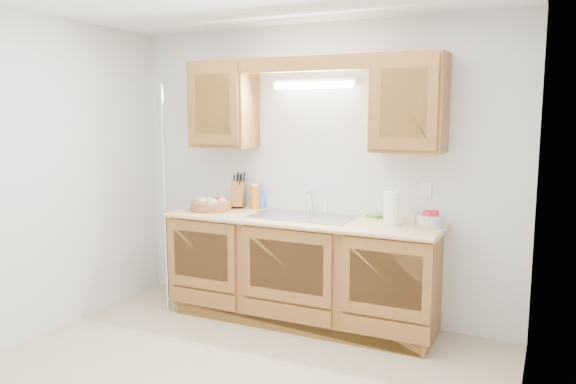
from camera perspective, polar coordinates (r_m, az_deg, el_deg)
The scene contains 17 objects.
room at distance 3.54m, azimuth -6.46°, elevation -0.19°, with size 3.52×3.50×2.50m.
base_cabinets at distance 4.75m, azimuth 1.46°, elevation -8.01°, with size 2.20×0.60×0.86m, color brown.
countertop at distance 4.63m, azimuth 1.40°, elevation -2.82°, with size 2.30×0.63×0.04m, color #E1BA76.
upper_cabinet_left at distance 5.08m, azimuth -6.53°, elevation 8.80°, with size 0.55×0.33×0.75m, color brown.
upper_cabinet_right at distance 4.42m, azimuth 12.24°, elevation 8.79°, with size 0.55×0.33×0.75m, color brown.
valance at distance 4.57m, azimuth 1.48°, elevation 12.89°, with size 2.20×0.05×0.12m, color brown.
fluorescent_fixture at distance 4.77m, azimuth 2.61°, elevation 10.96°, with size 0.76×0.08×0.08m.
sink at distance 4.66m, azimuth 1.51°, elevation -3.41°, with size 0.84×0.46×0.36m.
wire_shelf_pole at distance 5.02m, azimuth -12.40°, elevation -0.78°, with size 0.03×0.03×2.00m, color silver.
outlet_plate at distance 4.59m, azimuth 13.90°, elevation 0.25°, with size 0.08×0.01×0.12m, color white.
fruit_basket at distance 5.02m, azimuth -7.83°, elevation -1.24°, with size 0.38×0.38×0.11m.
knife_block at distance 5.11m, azimuth -5.06°, elevation -0.24°, with size 0.16×0.21×0.33m.
orange_canister at distance 5.01m, azimuth -3.37°, elevation -0.48°, with size 0.09×0.09×0.22m.
soap_bottle at distance 5.07m, azimuth -2.98°, elevation -0.41°, with size 0.10×0.10×0.22m, color blue.
sponge at distance 4.68m, azimuth 8.74°, elevation -2.44°, with size 0.14×0.12×0.03m.
paper_towel at distance 4.38m, azimuth 10.48°, elevation -1.65°, with size 0.15×0.15×0.30m.
apple_bowl at distance 4.39m, azimuth 14.26°, elevation -2.68°, with size 0.31×0.31×0.13m.
Camera 1 is at (1.86, -2.97, 1.75)m, focal length 35.00 mm.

